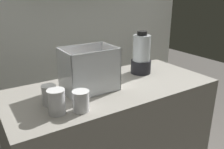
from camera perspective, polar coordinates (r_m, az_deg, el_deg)
counter at (r=1.79m, az=0.00°, el=-16.20°), size 1.40×0.64×0.90m
back_wall_unit at (r=2.15m, az=-11.30°, el=13.02°), size 2.60×0.24×2.50m
carrot_display_bin at (r=1.49m, az=-5.77°, el=-0.64°), size 0.33×0.23×0.27m
blender_pitcher at (r=1.79m, az=7.13°, el=4.61°), size 0.15×0.15×0.32m
juice_cup_mango_far_left at (r=1.23m, az=-13.32°, el=-6.80°), size 0.09×0.09×0.13m
juice_cup_beet_left at (r=1.34m, az=-15.03°, el=-5.11°), size 0.08×0.08×0.12m
juice_cup_orange_middle at (r=1.24m, az=-7.55°, el=-6.67°), size 0.09×0.09×0.11m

